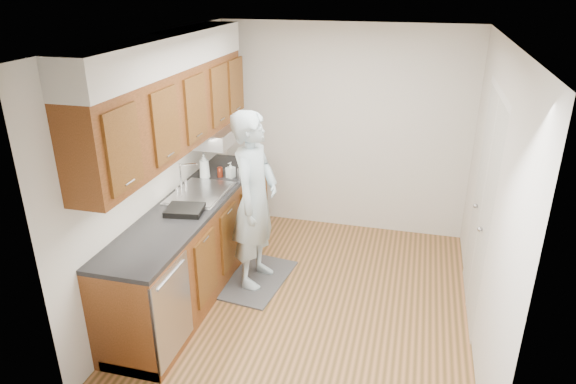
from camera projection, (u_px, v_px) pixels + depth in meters
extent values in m
plane|color=#A4693E|center=(311.00, 300.00, 5.08)|extent=(3.50, 3.50, 0.00)
plane|color=white|center=(316.00, 39.00, 4.11)|extent=(3.50, 3.50, 0.00)
cube|color=silver|center=(161.00, 169.00, 4.94)|extent=(0.02, 3.50, 2.50)
cube|color=silver|center=(490.00, 200.00, 4.25)|extent=(0.02, 3.50, 2.50)
cube|color=silver|center=(343.00, 131.00, 6.15)|extent=(3.00, 0.02, 2.50)
cube|color=brown|center=(195.00, 245.00, 5.18)|extent=(0.60, 2.80, 0.90)
cube|color=black|center=(190.00, 203.00, 5.00)|extent=(0.63, 2.80, 0.04)
cube|color=#B2B2B7|center=(200.00, 198.00, 5.19)|extent=(0.48, 0.68, 0.14)
cube|color=#B2B2B7|center=(200.00, 193.00, 5.17)|extent=(0.52, 0.72, 0.01)
cube|color=#B2B2B7|center=(173.00, 311.00, 4.12)|extent=(0.03, 0.60, 0.80)
cube|color=brown|center=(171.00, 111.00, 4.68)|extent=(0.33, 2.80, 0.75)
cube|color=silver|center=(166.00, 52.00, 4.47)|extent=(0.35, 2.80, 0.30)
cube|color=#A5A5AA|center=(216.00, 134.00, 5.60)|extent=(0.46, 0.75, 0.16)
cube|color=white|center=(481.00, 210.00, 4.60)|extent=(0.02, 1.22, 2.05)
cube|color=#555557|center=(257.00, 279.00, 5.41)|extent=(0.68, 1.02, 0.02)
imported|color=#AAC3CF|center=(254.00, 189.00, 5.01)|extent=(0.54, 0.76, 2.05)
imported|color=silver|center=(204.00, 166.00, 5.48)|extent=(0.15, 0.15, 0.30)
imported|color=silver|center=(231.00, 170.00, 5.54)|extent=(0.10, 0.10, 0.18)
cylinder|color=#AE371D|center=(220.00, 172.00, 5.58)|extent=(0.06, 0.06, 0.11)
cylinder|color=#A5A5AA|center=(240.00, 174.00, 5.54)|extent=(0.07, 0.07, 0.11)
cube|color=black|center=(185.00, 210.00, 4.74)|extent=(0.37, 0.33, 0.05)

